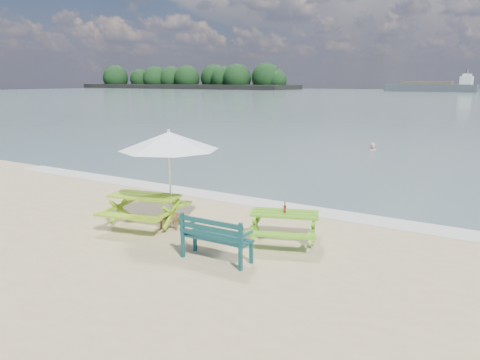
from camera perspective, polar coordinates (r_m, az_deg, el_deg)
The scene contains 9 objects.
foam_strip at distance 13.16m, azimuth 4.36°, elevation -3.07°, with size 22.00×0.90×0.01m, color silver.
island_headland at distance 186.89m, azimuth -6.77°, elevation 12.02°, with size 90.00×22.00×7.60m.
picnic_table_left at distance 11.42m, azimuth -11.48°, elevation -3.75°, with size 1.96×2.10×0.78m.
picnic_table_right at distance 10.15m, azimuth 5.42°, elevation -5.86°, with size 1.87×1.97×0.68m.
park_bench at distance 9.19m, azimuth -2.86°, elevation -8.14°, with size 1.43×0.52×0.87m.
side_table at distance 11.28m, azimuth -8.35°, elevation -4.97°, with size 0.59×0.59×0.30m.
patio_umbrella at distance 10.88m, azimuth -8.66°, elevation 4.74°, with size 2.93×2.93×2.29m.
beer_bottle at distance 10.00m, azimuth 5.49°, elevation -3.55°, with size 0.06×0.06×0.24m.
swimmer at distance 24.48m, azimuth 15.75°, elevation 2.55°, with size 0.60×0.41×1.61m.
Camera 1 is at (5.80, -6.70, 3.46)m, focal length 35.00 mm.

